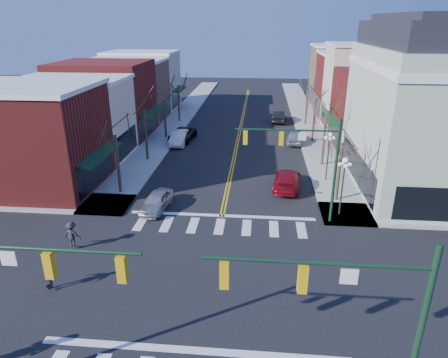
% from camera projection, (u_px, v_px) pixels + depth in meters
% --- Properties ---
extents(ground, '(160.00, 160.00, 0.00)m').
position_uv_depth(ground, '(208.00, 283.00, 20.88)').
color(ground, black).
rests_on(ground, ground).
extents(sidewalk_left, '(3.50, 70.00, 0.15)m').
position_uv_depth(sidewalk_left, '(147.00, 156.00, 40.09)').
color(sidewalk_left, '#9E9B93').
rests_on(sidewalk_left, ground).
extents(sidewalk_right, '(3.50, 70.00, 0.15)m').
position_uv_depth(sidewalk_right, '(324.00, 162.00, 38.61)').
color(sidewalk_right, '#9E9B93').
rests_on(sidewalk_right, ground).
extents(bldg_left_brick_a, '(10.00, 8.50, 8.00)m').
position_uv_depth(bldg_left_brick_a, '(32.00, 140.00, 31.58)').
color(bldg_left_brick_a, maroon).
rests_on(bldg_left_brick_a, ground).
extents(bldg_left_stucco_a, '(10.00, 7.00, 7.50)m').
position_uv_depth(bldg_left_stucco_a, '(75.00, 120.00, 38.84)').
color(bldg_left_stucco_a, beige).
rests_on(bldg_left_stucco_a, ground).
extents(bldg_left_brick_b, '(10.00, 9.00, 8.50)m').
position_uv_depth(bldg_left_brick_b, '(105.00, 100.00, 46.05)').
color(bldg_left_brick_b, maroon).
rests_on(bldg_left_brick_b, ground).
extents(bldg_left_tan, '(10.00, 7.50, 7.80)m').
position_uv_depth(bldg_left_tan, '(128.00, 91.00, 53.81)').
color(bldg_left_tan, olive).
rests_on(bldg_left_tan, ground).
extents(bldg_left_stucco_b, '(10.00, 8.00, 8.20)m').
position_uv_depth(bldg_left_stucco_b, '(143.00, 81.00, 60.91)').
color(bldg_left_stucco_b, beige).
rests_on(bldg_left_stucco_b, ground).
extents(bldg_right_brick_a, '(10.00, 8.50, 8.00)m').
position_uv_depth(bldg_right_brick_a, '(385.00, 110.00, 41.91)').
color(bldg_right_brick_a, maroon).
rests_on(bldg_right_brick_a, ground).
extents(bldg_right_stucco, '(10.00, 7.00, 10.00)m').
position_uv_depth(bldg_right_stucco, '(368.00, 89.00, 48.70)').
color(bldg_right_stucco, beige).
rests_on(bldg_right_stucco, ground).
extents(bldg_right_brick_b, '(10.00, 8.00, 8.50)m').
position_uv_depth(bldg_right_brick_b, '(354.00, 86.00, 55.92)').
color(bldg_right_brick_b, maroon).
rests_on(bldg_right_brick_b, ground).
extents(bldg_right_tan, '(10.00, 8.00, 9.00)m').
position_uv_depth(bldg_right_tan, '(344.00, 77.00, 63.23)').
color(bldg_right_tan, olive).
rests_on(bldg_right_tan, ground).
extents(victorian_corner, '(12.25, 14.25, 13.30)m').
position_uv_depth(victorian_corner, '(445.00, 107.00, 30.43)').
color(victorian_corner, '#AEB9A0').
rests_on(victorian_corner, ground).
extents(traffic_mast_near_left, '(6.60, 0.28, 7.20)m').
position_uv_depth(traffic_mast_near_left, '(4.00, 292.00, 12.76)').
color(traffic_mast_near_left, '#14331E').
rests_on(traffic_mast_near_left, ground).
extents(traffic_mast_near_right, '(6.60, 0.28, 7.20)m').
position_uv_depth(traffic_mast_near_right, '(359.00, 314.00, 11.82)').
color(traffic_mast_near_right, '#14331E').
rests_on(traffic_mast_near_right, ground).
extents(traffic_mast_far_right, '(6.60, 0.28, 7.20)m').
position_uv_depth(traffic_mast_far_right, '(307.00, 156.00, 25.51)').
color(traffic_mast_far_right, '#14331E').
rests_on(traffic_mast_far_right, ground).
extents(lamppost_corner, '(0.36, 0.36, 4.33)m').
position_uv_depth(lamppost_corner, '(343.00, 177.00, 26.95)').
color(lamppost_corner, '#14331E').
rests_on(lamppost_corner, ground).
extents(lamppost_midblock, '(0.36, 0.36, 4.33)m').
position_uv_depth(lamppost_midblock, '(329.00, 148.00, 32.96)').
color(lamppost_midblock, '#14331E').
rests_on(lamppost_midblock, ground).
extents(tree_left_a, '(0.24, 0.24, 4.76)m').
position_uv_depth(tree_left_a, '(118.00, 165.00, 30.88)').
color(tree_left_a, '#382B21').
rests_on(tree_left_a, ground).
extents(tree_left_b, '(0.24, 0.24, 5.04)m').
position_uv_depth(tree_left_b, '(146.00, 136.00, 38.23)').
color(tree_left_b, '#382B21').
rests_on(tree_left_b, ground).
extents(tree_left_c, '(0.24, 0.24, 4.55)m').
position_uv_depth(tree_left_c, '(165.00, 119.00, 45.72)').
color(tree_left_c, '#382B21').
rests_on(tree_left_c, ground).
extents(tree_left_d, '(0.24, 0.24, 4.90)m').
position_uv_depth(tree_left_d, '(179.00, 104.00, 53.06)').
color(tree_left_d, '#382B21').
rests_on(tree_left_d, ground).
extents(tree_right_a, '(0.24, 0.24, 4.62)m').
position_uv_depth(tree_right_a, '(339.00, 173.00, 29.49)').
color(tree_right_a, '#382B21').
rests_on(tree_right_a, ground).
extents(tree_right_b, '(0.24, 0.24, 5.18)m').
position_uv_depth(tree_right_b, '(324.00, 139.00, 36.79)').
color(tree_right_b, '#382B21').
rests_on(tree_right_b, ground).
extents(tree_right_c, '(0.24, 0.24, 4.83)m').
position_uv_depth(tree_right_c, '(314.00, 121.00, 44.25)').
color(tree_right_c, '#382B21').
rests_on(tree_right_c, ground).
extents(tree_right_d, '(0.24, 0.24, 4.97)m').
position_uv_depth(tree_right_d, '(307.00, 106.00, 51.62)').
color(tree_right_d, '#382B21').
rests_on(tree_right_d, ground).
extents(car_left_near, '(2.06, 4.05, 1.32)m').
position_uv_depth(car_left_near, '(156.00, 201.00, 28.76)').
color(car_left_near, '#ACADB1').
rests_on(car_left_near, ground).
extents(car_left_mid, '(1.69, 4.60, 1.51)m').
position_uv_depth(car_left_mid, '(179.00, 138.00, 44.00)').
color(car_left_mid, white).
rests_on(car_left_mid, ground).
extents(car_left_far, '(2.83, 5.25, 1.40)m').
position_uv_depth(car_left_far, '(182.00, 135.00, 45.36)').
color(car_left_far, black).
rests_on(car_left_far, ground).
extents(car_right_near, '(2.59, 5.27, 1.48)m').
position_uv_depth(car_right_near, '(287.00, 179.00, 32.48)').
color(car_right_near, maroon).
rests_on(car_right_near, ground).
extents(car_right_mid, '(2.23, 4.53, 1.49)m').
position_uv_depth(car_right_mid, '(295.00, 137.00, 44.37)').
color(car_right_mid, '#B4B4B9').
rests_on(car_right_mid, ground).
extents(car_right_far, '(2.14, 4.82, 1.54)m').
position_uv_depth(car_right_far, '(279.00, 116.00, 53.65)').
color(car_right_far, black).
rests_on(car_right_far, ground).
extents(pedestrian_dark_a, '(0.94, 0.87, 1.55)m').
position_uv_depth(pedestrian_dark_a, '(48.00, 274.00, 20.07)').
color(pedestrian_dark_a, black).
rests_on(pedestrian_dark_a, sidewalk_left).
extents(pedestrian_dark_b, '(1.10, 0.71, 1.62)m').
position_uv_depth(pedestrian_dark_b, '(72.00, 234.00, 23.71)').
color(pedestrian_dark_b, '#222129').
rests_on(pedestrian_dark_b, sidewalk_left).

